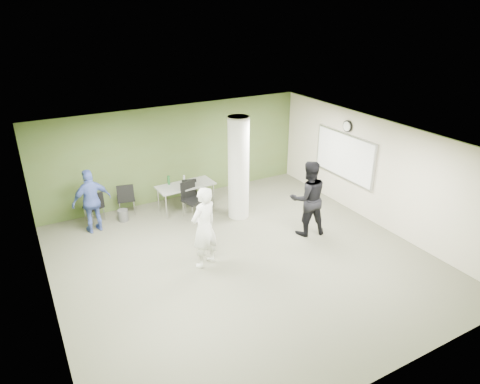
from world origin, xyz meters
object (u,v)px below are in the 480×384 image
folding_table (185,186)px  man_black (308,198)px  chair_back_left (95,205)px  woman_white (204,228)px  man_blue (92,201)px

folding_table → man_black: man_black is taller
chair_back_left → woman_white: size_ratio=0.45×
folding_table → man_blue: (-2.53, -0.03, 0.13)m
woman_white → folding_table: bearing=-124.8°
man_blue → woman_white: bearing=114.3°
woman_white → man_blue: (-1.82, 2.80, -0.10)m
man_black → woman_white: bearing=16.3°
man_blue → chair_back_left: bearing=-113.8°
folding_table → woman_white: woman_white is taller
folding_table → man_blue: man_blue is taller
chair_back_left → man_blue: 0.63m
folding_table → man_blue: 2.53m
woman_white → man_blue: woman_white is taller
man_black → man_blue: size_ratio=1.16×
folding_table → chair_back_left: size_ratio=1.93×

